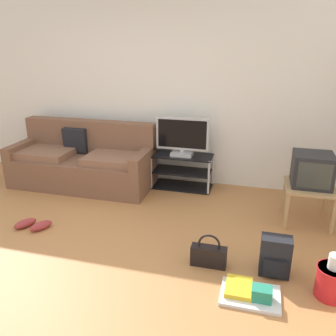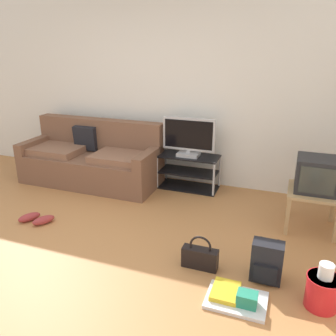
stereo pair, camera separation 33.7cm
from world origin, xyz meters
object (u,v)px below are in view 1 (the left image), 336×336
(side_table, at_px, (309,191))
(flat_tv, at_px, (182,137))
(floor_tray, at_px, (250,293))
(handbag, at_px, (209,255))
(sneakers_pair, at_px, (33,225))
(cleaning_bucket, at_px, (332,280))
(backpack, at_px, (275,256))
(tv_stand, at_px, (182,171))
(crt_tv, at_px, (312,170))
(couch, at_px, (83,162))

(side_table, bearing_deg, flat_tv, 159.15)
(side_table, distance_m, floor_tray, 1.63)
(handbag, bearing_deg, sneakers_pair, 174.96)
(cleaning_bucket, height_order, sneakers_pair, cleaning_bucket)
(side_table, xyz_separation_m, backpack, (-0.38, -1.11, -0.21))
(tv_stand, distance_m, sneakers_pair, 2.12)
(crt_tv, distance_m, backpack, 1.28)
(backpack, relative_size, cleaning_bucket, 0.94)
(handbag, distance_m, floor_tray, 0.53)
(crt_tv, bearing_deg, tv_stand, 158.96)
(tv_stand, distance_m, handbag, 1.91)
(couch, xyz_separation_m, tv_stand, (1.42, 0.26, -0.09))
(tv_stand, distance_m, backpack, 2.16)
(flat_tv, distance_m, side_table, 1.78)
(crt_tv, relative_size, cleaning_bucket, 1.08)
(couch, relative_size, flat_tv, 2.75)
(backpack, bearing_deg, sneakers_pair, 174.72)
(flat_tv, xyz_separation_m, crt_tv, (1.63, -0.60, -0.11))
(crt_tv, xyz_separation_m, backpack, (-0.38, -1.13, -0.46))
(tv_stand, distance_m, crt_tv, 1.79)
(side_table, bearing_deg, backpack, -108.66)
(crt_tv, bearing_deg, side_table, -90.00)
(flat_tv, height_order, sneakers_pair, flat_tv)
(side_table, xyz_separation_m, cleaning_bucket, (0.07, -1.30, -0.23))
(crt_tv, bearing_deg, handbag, -129.91)
(tv_stand, bearing_deg, side_table, -21.53)
(side_table, relative_size, crt_tv, 1.27)
(backpack, distance_m, handbag, 0.60)
(flat_tv, relative_size, cleaning_bucket, 1.87)
(side_table, relative_size, handbag, 1.63)
(flat_tv, distance_m, backpack, 2.21)
(sneakers_pair, bearing_deg, tv_stand, 49.66)
(couch, height_order, backpack, couch)
(crt_tv, bearing_deg, couch, 173.11)
(handbag, bearing_deg, crt_tv, 50.09)
(tv_stand, distance_m, cleaning_bucket, 2.59)
(cleaning_bucket, xyz_separation_m, floor_tray, (-0.64, -0.18, -0.12))
(crt_tv, height_order, sneakers_pair, crt_tv)
(floor_tray, bearing_deg, couch, 142.94)
(flat_tv, bearing_deg, side_table, -20.85)
(side_table, distance_m, cleaning_bucket, 1.33)
(side_table, distance_m, handbag, 1.52)
(crt_tv, height_order, cleaning_bucket, crt_tv)
(backpack, xyz_separation_m, floor_tray, (-0.20, -0.37, -0.14))
(tv_stand, bearing_deg, floor_tray, -63.60)
(couch, bearing_deg, sneakers_pair, -87.58)
(couch, xyz_separation_m, handbag, (2.08, -1.53, -0.22))
(couch, bearing_deg, flat_tv, 9.43)
(backpack, height_order, handbag, backpack)
(flat_tv, height_order, backpack, flat_tv)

